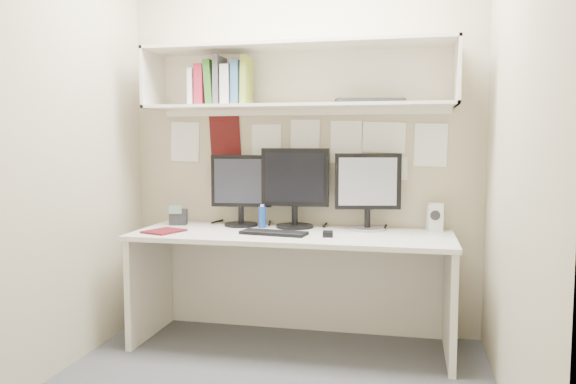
% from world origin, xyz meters
% --- Properties ---
extents(wall_back, '(2.40, 0.02, 2.60)m').
position_xyz_m(wall_back, '(0.00, 1.00, 1.30)').
color(wall_back, tan).
rests_on(wall_back, ground).
extents(wall_front, '(2.40, 0.02, 2.60)m').
position_xyz_m(wall_front, '(0.00, -1.00, 1.30)').
color(wall_front, tan).
rests_on(wall_front, ground).
extents(wall_left, '(0.02, 2.00, 2.60)m').
position_xyz_m(wall_left, '(-1.20, 0.00, 1.30)').
color(wall_left, tan).
rests_on(wall_left, ground).
extents(wall_right, '(0.02, 2.00, 2.60)m').
position_xyz_m(wall_right, '(1.20, 0.00, 1.30)').
color(wall_right, tan).
rests_on(wall_right, ground).
extents(desk, '(2.00, 0.70, 0.73)m').
position_xyz_m(desk, '(0.00, 0.65, 0.37)').
color(desk, beige).
rests_on(desk, floor).
extents(overhead_hutch, '(2.00, 0.38, 0.40)m').
position_xyz_m(overhead_hutch, '(0.00, 0.86, 1.72)').
color(overhead_hutch, silver).
rests_on(overhead_hutch, wall_back).
extents(pinned_papers, '(1.92, 0.01, 0.48)m').
position_xyz_m(pinned_papers, '(0.00, 0.99, 1.25)').
color(pinned_papers, white).
rests_on(pinned_papers, wall_back).
extents(monitor_left, '(0.41, 0.23, 0.48)m').
position_xyz_m(monitor_left, '(-0.40, 0.87, 0.99)').
color(monitor_left, black).
rests_on(monitor_left, desk).
extents(monitor_center, '(0.45, 0.25, 0.53)m').
position_xyz_m(monitor_center, '(-0.02, 0.87, 1.01)').
color(monitor_center, black).
rests_on(monitor_center, desk).
extents(monitor_right, '(0.42, 0.23, 0.50)m').
position_xyz_m(monitor_right, '(0.46, 0.87, 1.00)').
color(monitor_right, '#A5A5AA').
rests_on(monitor_right, desk).
extents(keyboard, '(0.43, 0.20, 0.02)m').
position_xyz_m(keyboard, '(-0.09, 0.56, 0.74)').
color(keyboard, black).
rests_on(keyboard, desk).
extents(mouse, '(0.07, 0.11, 0.03)m').
position_xyz_m(mouse, '(0.24, 0.56, 0.75)').
color(mouse, black).
rests_on(mouse, desk).
extents(speaker, '(0.10, 0.11, 0.18)m').
position_xyz_m(speaker, '(0.88, 0.90, 0.82)').
color(speaker, silver).
rests_on(speaker, desk).
extents(blue_bottle, '(0.05, 0.05, 0.16)m').
position_xyz_m(blue_bottle, '(-0.23, 0.81, 0.80)').
color(blue_bottle, navy).
rests_on(blue_bottle, desk).
extents(maroon_notebook, '(0.26, 0.28, 0.01)m').
position_xyz_m(maroon_notebook, '(-0.79, 0.50, 0.74)').
color(maroon_notebook, '#520E16').
rests_on(maroon_notebook, desk).
extents(desk_phone, '(0.13, 0.13, 0.14)m').
position_xyz_m(desk_phone, '(-0.84, 0.82, 0.78)').
color(desk_phone, black).
rests_on(desk_phone, desk).
extents(book_stack, '(0.40, 0.20, 0.32)m').
position_xyz_m(book_stack, '(-0.50, 0.80, 1.68)').
color(book_stack, silver).
rests_on(book_stack, overhead_hutch).
extents(hutch_tray, '(0.45, 0.26, 0.03)m').
position_xyz_m(hutch_tray, '(0.47, 0.82, 1.56)').
color(hutch_tray, black).
rests_on(hutch_tray, overhead_hutch).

